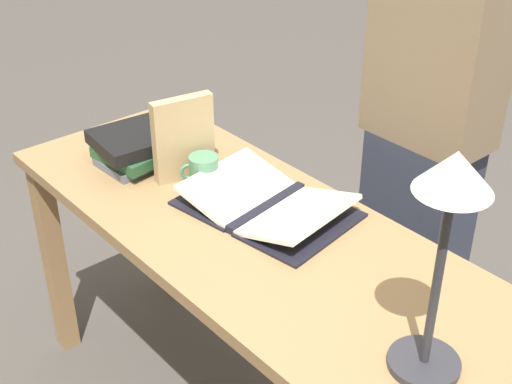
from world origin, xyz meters
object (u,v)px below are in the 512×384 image
object	(u,v)px
book_stack_tall	(145,144)
coffee_mug	(203,171)
person_reader	(428,126)
book_standing_upright	(183,138)
open_book	(267,204)
reading_lamp	(448,217)

from	to	relation	value
book_stack_tall	coffee_mug	bearing A→B (deg)	-169.37
coffee_mug	person_reader	bearing A→B (deg)	-117.32
book_stack_tall	book_standing_upright	world-z (taller)	book_standing_upright
open_book	reading_lamp	size ratio (longest dim) A/B	1.00
book_stack_tall	reading_lamp	distance (m)	1.11
book_standing_upright	coffee_mug	bearing A→B (deg)	-160.28
book_stack_tall	reading_lamp	bearing A→B (deg)	177.09
coffee_mug	person_reader	distance (m)	0.67
book_standing_upright	person_reader	distance (m)	0.71
open_book	book_standing_upright	size ratio (longest dim) A/B	1.97
book_standing_upright	reading_lamp	distance (m)	0.94
reading_lamp	person_reader	xyz separation A→B (m)	(0.54, -0.69, -0.24)
book_stack_tall	book_standing_upright	bearing A→B (deg)	-168.63
book_stack_tall	person_reader	bearing A→B (deg)	-130.16
book_stack_tall	coffee_mug	xyz separation A→B (m)	(-0.23, -0.04, -0.01)
book_stack_tall	person_reader	world-z (taller)	person_reader
book_stack_tall	reading_lamp	xyz separation A→B (m)	(-1.07, 0.05, 0.30)
person_reader	book_standing_upright	bearing A→B (deg)	-122.08
reading_lamp	coffee_mug	bearing A→B (deg)	-6.60
open_book	book_standing_upright	xyz separation A→B (m)	(0.29, 0.06, 0.10)
open_book	book_standing_upright	distance (m)	0.31
open_book	book_stack_tall	world-z (taller)	book_stack_tall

